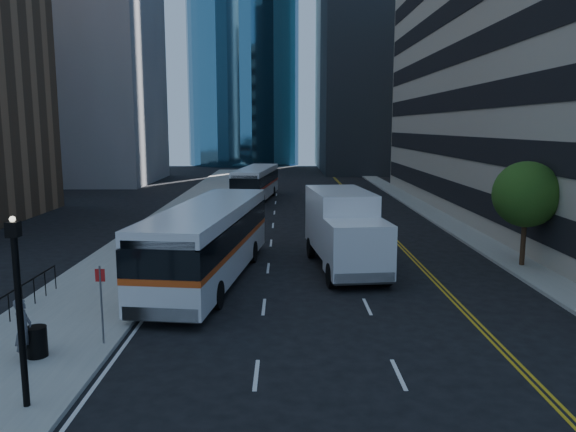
% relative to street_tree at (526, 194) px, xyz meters
% --- Properties ---
extents(ground, '(160.00, 160.00, 0.00)m').
position_rel_street_tree_xyz_m(ground, '(-9.00, -8.00, -3.64)').
color(ground, black).
rests_on(ground, ground).
extents(sidewalk_west, '(5.00, 90.00, 0.15)m').
position_rel_street_tree_xyz_m(sidewalk_west, '(-19.50, 17.00, -3.57)').
color(sidewalk_west, gray).
rests_on(sidewalk_west, ground).
extents(sidewalk_east, '(2.00, 90.00, 0.15)m').
position_rel_street_tree_xyz_m(sidewalk_east, '(-0.00, 17.00, -3.57)').
color(sidewalk_east, gray).
rests_on(sidewalk_east, ground).
extents(midrise_west, '(18.00, 18.00, 35.00)m').
position_rel_street_tree_xyz_m(midrise_west, '(-37.00, 44.00, 13.86)').
color(midrise_west, gray).
rests_on(midrise_west, ground).
extents(street_tree, '(3.20, 3.20, 5.10)m').
position_rel_street_tree_xyz_m(street_tree, '(0.00, 0.00, 0.00)').
color(street_tree, '#332114').
rests_on(street_tree, sidewalk_east).
extents(lamp_post, '(0.28, 0.28, 4.56)m').
position_rel_street_tree_xyz_m(lamp_post, '(-18.00, -14.00, -0.92)').
color(lamp_post, black).
rests_on(lamp_post, sidewalk_west).
extents(bus_front, '(4.53, 13.52, 3.42)m').
position_rel_street_tree_xyz_m(bus_front, '(-15.07, -2.12, -1.77)').
color(bus_front, silver).
rests_on(bus_front, ground).
extents(bus_rear, '(3.99, 12.05, 3.05)m').
position_rel_street_tree_xyz_m(bus_rear, '(-14.35, 26.01, -1.98)').
color(bus_rear, white).
rests_on(bus_rear, ground).
extents(box_truck, '(3.53, 8.08, 3.75)m').
position_rel_street_tree_xyz_m(box_truck, '(-8.80, -0.20, -1.66)').
color(box_truck, silver).
rests_on(box_truck, ground).
extents(trash_can, '(0.76, 0.76, 0.91)m').
position_rel_street_tree_xyz_m(trash_can, '(-19.03, -11.02, -3.04)').
color(trash_can, black).
rests_on(trash_can, sidewalk_west).
extents(pedestrian, '(0.52, 0.73, 1.87)m').
position_rel_street_tree_xyz_m(pedestrian, '(-19.26, -11.30, -2.56)').
color(pedestrian, '#515258').
rests_on(pedestrian, sidewalk_west).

